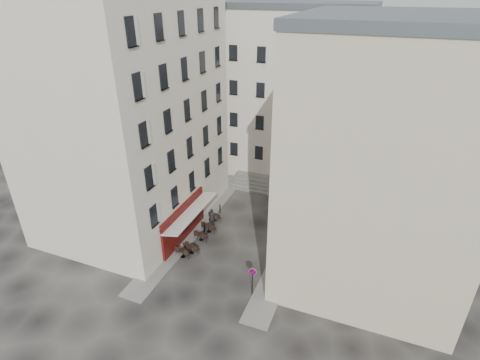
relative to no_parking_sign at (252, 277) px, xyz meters
The scene contains 18 objects.
ground 5.11m from the no_parking_sign, 136.47° to the left, with size 90.00×90.00×0.00m, color black.
sidewalk_left 10.95m from the no_parking_sign, 137.52° to the left, with size 2.00×22.00×0.12m, color slate.
sidewalk_right 6.61m from the no_parking_sign, 80.80° to the left, with size 2.00×18.00×0.12m, color slate.
building_left 17.56m from the no_parking_sign, 155.72° to the left, with size 12.20×16.20×20.60m.
building_right 12.36m from the no_parking_sign, 44.11° to the left, with size 12.20×14.20×18.60m.
building_back 23.97m from the no_parking_sign, 101.35° to the left, with size 18.20×10.20×18.60m.
cafe_storefront 8.91m from the no_parking_sign, 151.09° to the left, with size 1.74×7.30×3.50m.
stone_steps 16.31m from the no_parking_sign, 102.36° to the left, with size 9.00×3.15×0.80m.
bollard_near 7.22m from the no_parking_sign, 161.09° to the left, with size 0.12×0.12×0.98m.
bollard_mid 8.97m from the no_parking_sign, 139.22° to the left, with size 0.12×0.12×0.98m.
bollard_far 11.55m from the no_parking_sign, 125.87° to the left, with size 0.12×0.12×0.98m.
no_parking_sign is the anchor object (origin of this frame).
bistro_table_a 7.18m from the no_parking_sign, 163.74° to the left, with size 1.30×0.61×0.92m.
bistro_table_b 7.03m from the no_parking_sign, 157.18° to the left, with size 1.37×0.64×0.96m.
bistro_table_c 8.03m from the no_parking_sign, 144.39° to the left, with size 1.27×0.60×0.90m.
bistro_table_d 8.83m from the no_parking_sign, 136.65° to the left, with size 1.40×0.66×0.98m.
bistro_table_e 10.35m from the no_parking_sign, 129.96° to the left, with size 1.25×0.59×0.88m.
pedestrian 9.62m from the no_parking_sign, 132.94° to the left, with size 0.66×0.44×1.82m, color black.
Camera 1 is at (10.08, -22.47, 19.96)m, focal length 28.00 mm.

